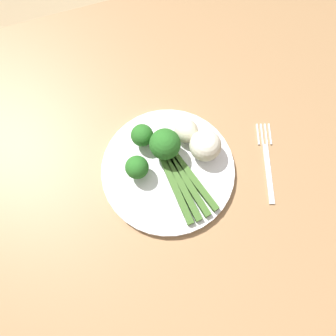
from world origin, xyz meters
The scene contains 10 objects.
ground_plane centered at (0.00, 0.00, -0.01)m, with size 6.00×6.00×0.02m, color tan.
dining_table centered at (0.00, 0.00, 0.66)m, with size 1.15×0.91×0.77m.
plate centered at (-0.04, 0.01, 0.78)m, with size 0.25×0.25×0.01m, color white.
asparagus_bundle centered at (-0.02, -0.03, 0.80)m, with size 0.07×0.14×0.01m.
broccoli_back_right centered at (-0.07, 0.08, 0.82)m, with size 0.04×0.04×0.05m.
broccoli_back centered at (-0.09, 0.02, 0.82)m, with size 0.04×0.04×0.05m.
broccoli_right centered at (-0.03, 0.05, 0.83)m, with size 0.06×0.06×0.07m.
cauliflower_near_fork centered at (0.04, 0.02, 0.82)m, with size 0.06×0.06×0.06m, color white.
cauliflower_front centered at (0.02, 0.07, 0.81)m, with size 0.05×0.05×0.05m, color beige.
fork centered at (0.15, -0.03, 0.78)m, with size 0.07×0.16×0.00m.
Camera 1 is at (-0.10, -0.19, 1.41)m, focal length 37.25 mm.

